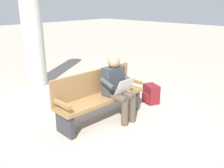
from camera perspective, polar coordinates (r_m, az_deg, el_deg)
ground_plane at (r=4.62m, az=-2.41°, el=-8.18°), size 40.00×40.00×0.00m
bench_near at (r=4.48m, az=-3.10°, el=-2.64°), size 1.81×0.53×0.90m
person_seated at (r=4.42m, az=1.24°, el=-0.58°), size 0.58×0.58×1.18m
backpack at (r=5.34m, az=9.04°, el=-2.30°), size 0.38×0.41×0.40m
support_pillar at (r=6.46m, az=-18.20°, el=13.15°), size 0.51×0.51×3.13m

